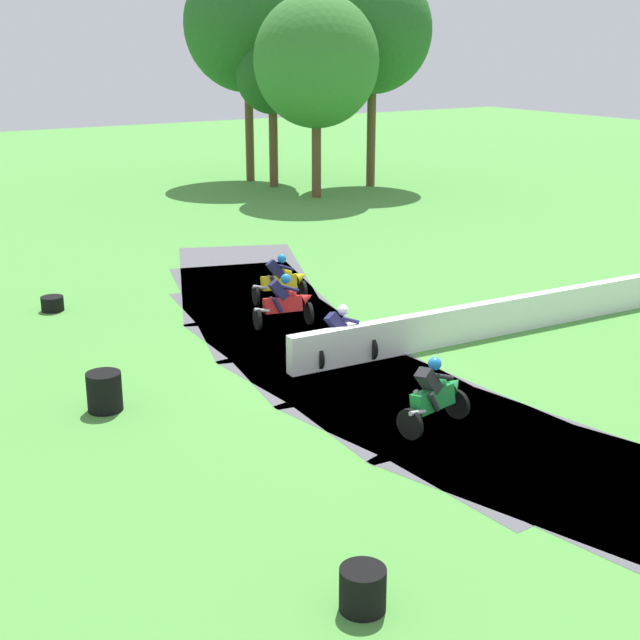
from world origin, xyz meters
name	(u,v)px	position (x,y,z in m)	size (l,w,h in m)	color
ground_plane	(334,366)	(0.00, 0.00, 0.00)	(120.00, 120.00, 0.00)	#4C933D
track_asphalt	(359,361)	(0.67, -0.04, 0.00)	(7.89, 26.37, 0.01)	#515156
safety_barrier	(531,311)	(5.88, -0.31, 0.45)	(0.30, 14.10, 0.90)	white
motorcycle_lead_yellow	(281,280)	(1.59, 5.20, 0.65)	(1.71, 1.03, 1.43)	black
motorcycle_chase_red	(285,302)	(0.57, 3.23, 0.65)	(1.71, 1.01, 1.43)	black
motorcycle_trailing_white	(344,336)	(0.35, 0.13, 0.63)	(1.70, 0.90, 1.42)	black
motorcycle_fourth_green	(435,395)	(-0.18, -3.80, 0.66)	(1.68, 0.96, 1.42)	black
tire_stack_near	(52,304)	(-4.18, 7.84, 0.20)	(0.62, 0.62, 0.40)	black
tire_stack_mid_a	(104,392)	(-5.29, 0.37, 0.40)	(0.71, 0.71, 0.80)	black
tire_stack_mid_b	(363,589)	(-4.67, -7.82, 0.30)	(0.62, 0.62, 0.60)	black
tree_far_left	(272,76)	(11.70, 23.54, 5.46)	(3.63, 3.63, 7.41)	brown
tree_far_right	(247,25)	(11.62, 25.93, 7.87)	(6.39, 6.39, 11.24)	brown
tree_behind_barrier	(316,61)	(11.84, 19.69, 6.22)	(5.74, 5.74, 9.25)	brown
tree_distant	(373,31)	(16.02, 21.16, 7.56)	(5.77, 5.77, 10.61)	brown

